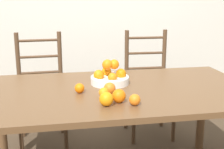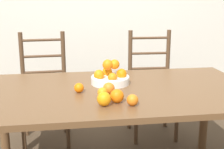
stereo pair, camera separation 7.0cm
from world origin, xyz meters
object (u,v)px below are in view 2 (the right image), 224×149
object	(u,v)px
orange_loose_3	(104,99)
chair_right	(152,86)
orange_loose_0	(133,100)
orange_loose_2	(79,88)
orange_loose_5	(117,96)
orange_loose_4	(103,92)
orange_loose_1	(109,88)
chair_left	(44,91)
fruit_bowl	(110,77)

from	to	relation	value
orange_loose_3	chair_right	size ratio (longest dim) A/B	0.08
orange_loose_0	orange_loose_2	distance (m)	0.40
orange_loose_5	chair_right	xyz separation A→B (m)	(0.52, 1.11, -0.29)
orange_loose_2	orange_loose_5	size ratio (longest dim) A/B	0.78
orange_loose_4	orange_loose_0	bearing A→B (deg)	-48.84
orange_loose_3	orange_loose_0	bearing A→B (deg)	-7.24
orange_loose_1	chair_right	size ratio (longest dim) A/B	0.07
orange_loose_0	orange_loose_5	world-z (taller)	orange_loose_5
chair_left	orange_loose_4	bearing A→B (deg)	-70.66
orange_loose_5	chair_right	bearing A→B (deg)	64.80
fruit_bowl	chair_left	size ratio (longest dim) A/B	0.27
orange_loose_2	fruit_bowl	bearing A→B (deg)	37.70
fruit_bowl	orange_loose_4	xyz separation A→B (m)	(-0.09, -0.29, -0.02)
orange_loose_1	orange_loose_4	distance (m)	0.08
fruit_bowl	orange_loose_2	bearing A→B (deg)	-142.30
orange_loose_0	orange_loose_4	bearing A→B (deg)	131.16
orange_loose_2	orange_loose_3	xyz separation A→B (m)	(0.13, -0.27, 0.01)
chair_right	orange_loose_0	bearing A→B (deg)	-108.93
orange_loose_5	orange_loose_2	bearing A→B (deg)	132.32
orange_loose_0	orange_loose_4	size ratio (longest dim) A/B	1.06
orange_loose_4	chair_right	bearing A→B (deg)	59.42
orange_loose_2	chair_left	size ratio (longest dim) A/B	0.06
orange_loose_0	orange_loose_5	bearing A→B (deg)	141.66
orange_loose_4	orange_loose_2	bearing A→B (deg)	138.89
orange_loose_3	chair_left	world-z (taller)	chair_left
chair_left	chair_right	bearing A→B (deg)	-3.15
orange_loose_1	orange_loose_4	world-z (taller)	orange_loose_1
orange_loose_0	orange_loose_1	bearing A→B (deg)	114.05
orange_loose_3	chair_left	distance (m)	1.26
orange_loose_4	orange_loose_1	bearing A→B (deg)	51.73
chair_left	fruit_bowl	bearing A→B (deg)	-57.82
fruit_bowl	chair_left	xyz separation A→B (m)	(-0.51, 0.71, -0.30)
orange_loose_3	fruit_bowl	bearing A→B (deg)	77.39
orange_loose_0	chair_left	size ratio (longest dim) A/B	0.06
fruit_bowl	orange_loose_2	distance (m)	0.29
orange_loose_2	chair_right	size ratio (longest dim) A/B	0.06
orange_loose_2	orange_loose_4	bearing A→B (deg)	-41.11
orange_loose_0	orange_loose_2	bearing A→B (deg)	134.60
orange_loose_1	orange_loose_3	size ratio (longest dim) A/B	0.93
chair_right	orange_loose_2	bearing A→B (deg)	-127.57
orange_loose_2	orange_loose_0	bearing A→B (deg)	-45.40
fruit_bowl	orange_loose_5	distance (m)	0.40
orange_loose_0	orange_loose_3	world-z (taller)	orange_loose_3
fruit_bowl	chair_right	world-z (taller)	chair_right
orange_loose_5	orange_loose_0	bearing A→B (deg)	-38.34
orange_loose_0	chair_left	xyz separation A→B (m)	(-0.57, 1.18, -0.28)
fruit_bowl	chair_right	bearing A→B (deg)	54.71
orange_loose_0	chair_right	xyz separation A→B (m)	(0.45, 1.18, -0.28)
fruit_bowl	orange_loose_3	world-z (taller)	fruit_bowl
chair_right	orange_loose_4	bearing A→B (deg)	-118.71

